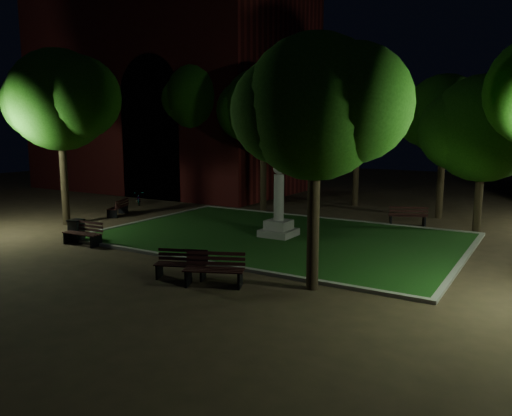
{
  "coord_description": "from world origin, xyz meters",
  "views": [
    {
      "loc": [
        10.19,
        -16.8,
        4.78
      ],
      "look_at": [
        -0.55,
        1.0,
        1.41
      ],
      "focal_mm": 35.0,
      "sensor_mm": 36.0,
      "label": 1
    }
  ],
  "objects_px": {
    "trash_bin": "(76,230)",
    "bicycle": "(139,198)",
    "bench_near_left": "(181,265)",
    "bench_near_right": "(214,270)",
    "bench_west_near": "(84,234)",
    "bench_far_side": "(408,217)",
    "bench_left_side": "(119,208)",
    "monument": "(279,216)"
  },
  "relations": [
    {
      "from": "bench_left_side",
      "to": "monument",
      "type": "bearing_deg",
      "value": 65.71
    },
    {
      "from": "bench_left_side",
      "to": "trash_bin",
      "type": "bearing_deg",
      "value": 7.6
    },
    {
      "from": "bench_west_near",
      "to": "bicycle",
      "type": "distance_m",
      "value": 10.78
    },
    {
      "from": "monument",
      "to": "bench_west_near",
      "type": "distance_m",
      "value": 8.21
    },
    {
      "from": "trash_bin",
      "to": "bicycle",
      "type": "bearing_deg",
      "value": 119.66
    },
    {
      "from": "bench_near_left",
      "to": "trash_bin",
      "type": "distance_m",
      "value": 7.35
    },
    {
      "from": "monument",
      "to": "trash_bin",
      "type": "xyz_separation_m",
      "value": [
        -6.98,
        -5.06,
        -0.48
      ]
    },
    {
      "from": "trash_bin",
      "to": "monument",
      "type": "bearing_deg",
      "value": 35.93
    },
    {
      "from": "bench_near_left",
      "to": "bench_west_near",
      "type": "height_order",
      "value": "bench_west_near"
    },
    {
      "from": "bench_near_left",
      "to": "bench_far_side",
      "type": "xyz_separation_m",
      "value": [
        3.99,
        12.36,
        0.04
      ]
    },
    {
      "from": "monument",
      "to": "bicycle",
      "type": "bearing_deg",
      "value": 162.44
    },
    {
      "from": "bicycle",
      "to": "bench_near_right",
      "type": "bearing_deg",
      "value": -85.13
    },
    {
      "from": "bench_near_left",
      "to": "bench_left_side",
      "type": "distance_m",
      "value": 12.48
    },
    {
      "from": "bench_west_near",
      "to": "bicycle",
      "type": "relative_size",
      "value": 1.14
    },
    {
      "from": "monument",
      "to": "bench_left_side",
      "type": "relative_size",
      "value": 1.83
    },
    {
      "from": "bench_west_near",
      "to": "bench_far_side",
      "type": "height_order",
      "value": "bench_far_side"
    },
    {
      "from": "bench_near_left",
      "to": "bench_near_right",
      "type": "height_order",
      "value": "bench_near_right"
    },
    {
      "from": "bench_far_side",
      "to": "trash_bin",
      "type": "xyz_separation_m",
      "value": [
        -11.13,
        -10.62,
        0.01
      ]
    },
    {
      "from": "bench_far_side",
      "to": "bicycle",
      "type": "relative_size",
      "value": 1.24
    },
    {
      "from": "bench_west_near",
      "to": "bench_far_side",
      "type": "relative_size",
      "value": 0.92
    },
    {
      "from": "bench_near_right",
      "to": "bench_west_near",
      "type": "height_order",
      "value": "bench_near_right"
    },
    {
      "from": "bench_near_right",
      "to": "bench_far_side",
      "type": "height_order",
      "value": "bench_near_right"
    },
    {
      "from": "bench_near_left",
      "to": "trash_bin",
      "type": "bearing_deg",
      "value": 144.04
    },
    {
      "from": "monument",
      "to": "bench_west_near",
      "type": "bearing_deg",
      "value": -139.76
    },
    {
      "from": "trash_bin",
      "to": "bench_west_near",
      "type": "bearing_deg",
      "value": -17.78
    },
    {
      "from": "bench_left_side",
      "to": "bench_near_right",
      "type": "bearing_deg",
      "value": 35.66
    },
    {
      "from": "bench_far_side",
      "to": "bicycle",
      "type": "bearing_deg",
      "value": -15.92
    },
    {
      "from": "bench_far_side",
      "to": "trash_bin",
      "type": "relative_size",
      "value": 2.04
    },
    {
      "from": "bench_near_right",
      "to": "monument",
      "type": "bearing_deg",
      "value": 78.56
    },
    {
      "from": "trash_bin",
      "to": "bicycle",
      "type": "xyz_separation_m",
      "value": [
        -5.05,
        8.87,
        -0.07
      ]
    },
    {
      "from": "bench_near_right",
      "to": "bicycle",
      "type": "relative_size",
      "value": 1.25
    },
    {
      "from": "trash_bin",
      "to": "bench_far_side",
      "type": "bearing_deg",
      "value": 43.64
    },
    {
      "from": "bench_near_right",
      "to": "bicycle",
      "type": "height_order",
      "value": "bench_near_right"
    },
    {
      "from": "bench_far_side",
      "to": "bicycle",
      "type": "xyz_separation_m",
      "value": [
        -16.18,
        -1.75,
        -0.06
      ]
    },
    {
      "from": "bench_near_left",
      "to": "bench_near_right",
      "type": "xyz_separation_m",
      "value": [
        1.36,
        -0.09,
        0.05
      ]
    },
    {
      "from": "bench_west_near",
      "to": "trash_bin",
      "type": "bearing_deg",
      "value": 159.09
    },
    {
      "from": "bench_left_side",
      "to": "bicycle",
      "type": "bearing_deg",
      "value": -173.69
    },
    {
      "from": "bench_left_side",
      "to": "bench_west_near",
      "type": "bearing_deg",
      "value": 11.92
    },
    {
      "from": "trash_bin",
      "to": "bicycle",
      "type": "distance_m",
      "value": 10.2
    },
    {
      "from": "bench_near_right",
      "to": "bench_near_left",
      "type": "bearing_deg",
      "value": 152.34
    },
    {
      "from": "monument",
      "to": "bench_near_right",
      "type": "height_order",
      "value": "monument"
    },
    {
      "from": "monument",
      "to": "bench_near_left",
      "type": "height_order",
      "value": "monument"
    }
  ]
}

